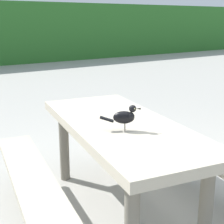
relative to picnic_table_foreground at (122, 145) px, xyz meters
name	(u,v)px	position (x,y,z in m)	size (l,w,h in m)	color
ground_plane	(138,222)	(0.00, -0.23, -0.56)	(60.00, 60.00, 0.00)	#A3A099
picnic_table_foreground	(122,145)	(0.00, 0.00, 0.00)	(1.94, 1.97, 0.74)	#B2A893
bird_grackle	(125,116)	(-0.09, -0.17, 0.29)	(0.25, 0.18, 0.18)	black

